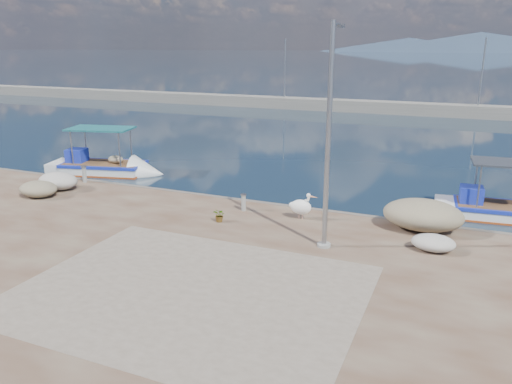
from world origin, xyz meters
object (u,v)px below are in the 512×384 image
object	(u,v)px
boat_right	(505,213)
pelican	(301,207)
boat_left	(103,169)
bollard_near	(244,202)
lamp_post	(328,147)

from	to	relation	value
boat_right	pelican	size ratio (longest dim) A/B	5.51
boat_left	pelican	bearing A→B (deg)	-32.16
pelican	bollard_near	bearing A→B (deg)	178.54
boat_left	bollard_near	xyz separation A→B (m)	(10.48, -4.23, 0.65)
boat_right	bollard_near	bearing A→B (deg)	-159.19
boat_left	bollard_near	size ratio (longest dim) A/B	9.25
boat_left	pelican	xyz separation A→B (m)	(12.88, -4.27, 0.76)
pelican	lamp_post	distance (m)	3.90
boat_left	boat_right	distance (m)	20.10
pelican	lamp_post	xyz separation A→B (m)	(1.52, -2.24, 2.81)
bollard_near	boat_right	bearing A→B (deg)	25.90
lamp_post	bollard_near	distance (m)	5.40
pelican	bollard_near	size ratio (longest dim) A/B	1.52
lamp_post	pelican	bearing A→B (deg)	124.21
boat_right	lamp_post	bearing A→B (deg)	-134.38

